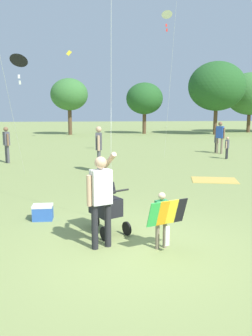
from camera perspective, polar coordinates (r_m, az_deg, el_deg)
ground_plane at (r=6.45m, az=0.92°, el=-12.96°), size 120.00×120.00×0.00m
treeline_distant at (r=34.44m, az=7.93°, el=12.27°), size 38.73×7.40×6.82m
child_with_butterfly_kite at (r=6.19m, az=6.11°, el=-7.79°), size 0.76×0.49×1.04m
person_adult_flyer at (r=6.14m, az=-4.19°, el=-4.24°), size 0.54×0.63×1.75m
stroller at (r=7.00m, az=-3.51°, el=-5.86°), size 0.84×1.09×1.03m
kite_orange_delta at (r=13.83m, az=-17.34°, el=16.51°), size 0.74×3.20×4.48m
kite_green_novelty at (r=17.98m, az=6.81°, el=23.53°), size 0.53×2.73×7.08m
person_red_shirt at (r=13.58m, az=-4.53°, el=3.77°), size 0.26×0.58×1.80m
person_sitting_far at (r=16.76m, az=-19.19°, el=4.13°), size 0.37×0.48×1.67m
person_couple_left at (r=19.78m, az=15.28°, el=5.31°), size 0.45×0.43×1.77m
person_kid_running at (r=20.25m, az=14.79°, el=4.36°), size 0.21×0.35×1.13m
person_back_turned at (r=17.85m, az=16.40°, el=3.54°), size 0.26×0.29×1.11m
picnic_blanket at (r=12.50m, az=14.44°, el=-1.95°), size 1.76×1.41×0.02m
cooler_box at (r=8.08m, az=-13.62°, el=-7.14°), size 0.45×0.33×0.35m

